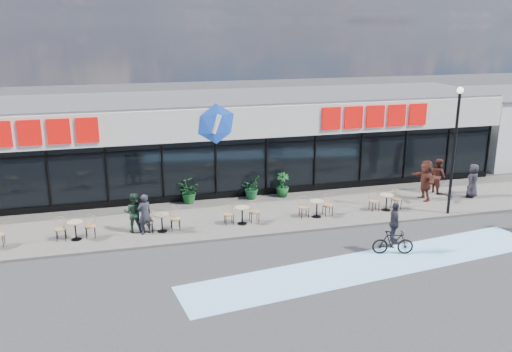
{
  "coord_description": "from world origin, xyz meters",
  "views": [
    {
      "loc": [
        -4.48,
        -17.47,
        8.34
      ],
      "look_at": [
        1.05,
        3.5,
        2.11
      ],
      "focal_mm": 38.0,
      "sensor_mm": 36.0,
      "label": 1
    }
  ],
  "objects_px": {
    "potted_plant_left": "(188,191)",
    "pedestrian_a": "(425,180)",
    "pedestrian_c": "(473,181)",
    "potted_plant_mid": "(282,185)",
    "patron_left": "(145,214)",
    "potted_plant_right": "(251,188)",
    "pedestrian_b": "(438,176)",
    "lamp_post": "(455,141)",
    "cyclist_a": "(394,233)",
    "patron_right": "(134,212)"
  },
  "relations": [
    {
      "from": "potted_plant_mid",
      "to": "pedestrian_b",
      "type": "xyz_separation_m",
      "value": [
        7.62,
        -1.37,
        0.29
      ]
    },
    {
      "from": "patron_right",
      "to": "pedestrian_a",
      "type": "xyz_separation_m",
      "value": [
        13.59,
        0.63,
        0.16
      ]
    },
    {
      "from": "patron_left",
      "to": "pedestrian_c",
      "type": "distance_m",
      "value": 15.67
    },
    {
      "from": "pedestrian_c",
      "to": "potted_plant_mid",
      "type": "bearing_deg",
      "value": -52.03
    },
    {
      "from": "pedestrian_b",
      "to": "potted_plant_right",
      "type": "bearing_deg",
      "value": 73.77
    },
    {
      "from": "patron_right",
      "to": "pedestrian_a",
      "type": "bearing_deg",
      "value": -162.63
    },
    {
      "from": "potted_plant_left",
      "to": "patron_left",
      "type": "height_order",
      "value": "patron_left"
    },
    {
      "from": "pedestrian_c",
      "to": "cyclist_a",
      "type": "bearing_deg",
      "value": -1.44
    },
    {
      "from": "pedestrian_a",
      "to": "potted_plant_right",
      "type": "bearing_deg",
      "value": -104.35
    },
    {
      "from": "patron_right",
      "to": "pedestrian_b",
      "type": "height_order",
      "value": "pedestrian_b"
    },
    {
      "from": "potted_plant_right",
      "to": "lamp_post",
      "type": "bearing_deg",
      "value": -28.31
    },
    {
      "from": "potted_plant_right",
      "to": "pedestrian_c",
      "type": "distance_m",
      "value": 10.73
    },
    {
      "from": "potted_plant_mid",
      "to": "cyclist_a",
      "type": "distance_m",
      "value": 7.58
    },
    {
      "from": "pedestrian_b",
      "to": "patron_right",
      "type": "bearing_deg",
      "value": 88.54
    },
    {
      "from": "lamp_post",
      "to": "potted_plant_left",
      "type": "bearing_deg",
      "value": 158.37
    },
    {
      "from": "lamp_post",
      "to": "pedestrian_b",
      "type": "distance_m",
      "value": 3.9
    },
    {
      "from": "potted_plant_right",
      "to": "patron_right",
      "type": "relative_size",
      "value": 0.66
    },
    {
      "from": "potted_plant_right",
      "to": "pedestrian_b",
      "type": "bearing_deg",
      "value": -9.13
    },
    {
      "from": "pedestrian_a",
      "to": "cyclist_a",
      "type": "relative_size",
      "value": 0.97
    },
    {
      "from": "pedestrian_b",
      "to": "cyclist_a",
      "type": "relative_size",
      "value": 0.87
    },
    {
      "from": "pedestrian_a",
      "to": "pedestrian_b",
      "type": "distance_m",
      "value": 1.46
    },
    {
      "from": "pedestrian_c",
      "to": "cyclist_a",
      "type": "height_order",
      "value": "cyclist_a"
    },
    {
      "from": "patron_right",
      "to": "pedestrian_c",
      "type": "distance_m",
      "value": 16.06
    },
    {
      "from": "potted_plant_right",
      "to": "pedestrian_a",
      "type": "distance_m",
      "value": 8.3
    },
    {
      "from": "patron_right",
      "to": "pedestrian_b",
      "type": "xyz_separation_m",
      "value": [
        14.79,
        1.46,
        0.06
      ]
    },
    {
      "from": "pedestrian_a",
      "to": "pedestrian_b",
      "type": "height_order",
      "value": "pedestrian_a"
    },
    {
      "from": "pedestrian_c",
      "to": "pedestrian_a",
      "type": "bearing_deg",
      "value": -41.67
    },
    {
      "from": "potted_plant_mid",
      "to": "cyclist_a",
      "type": "relative_size",
      "value": 0.58
    },
    {
      "from": "potted_plant_mid",
      "to": "pedestrian_a",
      "type": "distance_m",
      "value": 6.8
    },
    {
      "from": "patron_right",
      "to": "potted_plant_right",
      "type": "bearing_deg",
      "value": -137.77
    },
    {
      "from": "patron_left",
      "to": "pedestrian_a",
      "type": "xyz_separation_m",
      "value": [
        13.18,
        0.98,
        0.15
      ]
    },
    {
      "from": "pedestrian_b",
      "to": "pedestrian_c",
      "type": "height_order",
      "value": "pedestrian_b"
    },
    {
      "from": "potted_plant_right",
      "to": "pedestrian_a",
      "type": "bearing_deg",
      "value": -16.12
    },
    {
      "from": "patron_right",
      "to": "pedestrian_b",
      "type": "relative_size",
      "value": 0.93
    },
    {
      "from": "patron_left",
      "to": "patron_right",
      "type": "distance_m",
      "value": 0.54
    },
    {
      "from": "potted_plant_right",
      "to": "patron_right",
      "type": "height_order",
      "value": "patron_right"
    },
    {
      "from": "potted_plant_left",
      "to": "pedestrian_a",
      "type": "relative_size",
      "value": 0.58
    },
    {
      "from": "patron_right",
      "to": "lamp_post",
      "type": "bearing_deg",
      "value": -170.97
    },
    {
      "from": "pedestrian_b",
      "to": "lamp_post",
      "type": "bearing_deg",
      "value": 149.46
    },
    {
      "from": "patron_left",
      "to": "pedestrian_b",
      "type": "height_order",
      "value": "pedestrian_b"
    },
    {
      "from": "lamp_post",
      "to": "potted_plant_left",
      "type": "height_order",
      "value": "lamp_post"
    },
    {
      "from": "pedestrian_a",
      "to": "patron_left",
      "type": "bearing_deg",
      "value": -83.98
    },
    {
      "from": "potted_plant_right",
      "to": "patron_left",
      "type": "xyz_separation_m",
      "value": [
        -5.22,
        -3.28,
        0.29
      ]
    },
    {
      "from": "pedestrian_b",
      "to": "pedestrian_a",
      "type": "bearing_deg",
      "value": 117.39
    },
    {
      "from": "potted_plant_mid",
      "to": "potted_plant_left",
      "type": "bearing_deg",
      "value": 177.76
    },
    {
      "from": "potted_plant_right",
      "to": "cyclist_a",
      "type": "bearing_deg",
      "value": -64.55
    },
    {
      "from": "potted_plant_mid",
      "to": "patron_left",
      "type": "height_order",
      "value": "patron_left"
    },
    {
      "from": "potted_plant_mid",
      "to": "pedestrian_c",
      "type": "relative_size",
      "value": 0.71
    },
    {
      "from": "potted_plant_right",
      "to": "cyclist_a",
      "type": "height_order",
      "value": "cyclist_a"
    },
    {
      "from": "pedestrian_b",
      "to": "cyclist_a",
      "type": "xyz_separation_m",
      "value": [
        -5.64,
        -5.94,
        -0.15
      ]
    }
  ]
}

